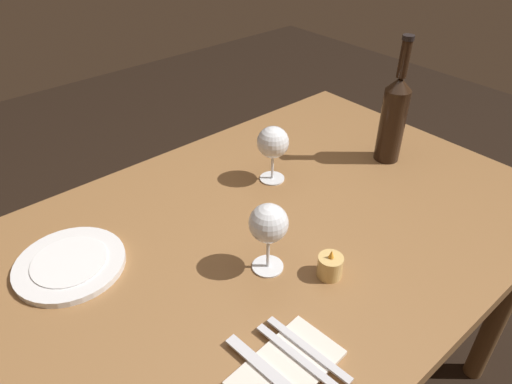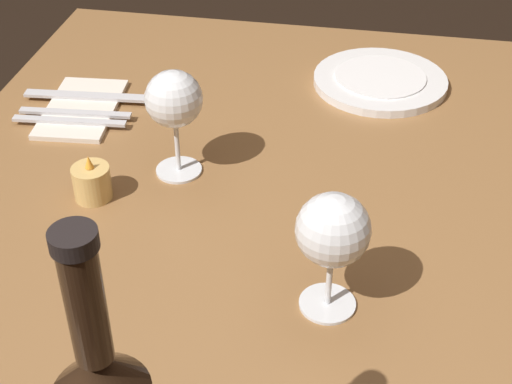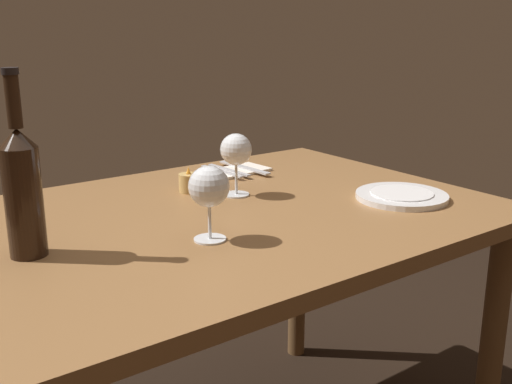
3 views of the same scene
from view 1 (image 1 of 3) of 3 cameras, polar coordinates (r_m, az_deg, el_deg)
dining_table at (r=1.16m, az=2.90°, el=-7.07°), size 1.30×0.90×0.74m
wine_glass_left at (r=0.91m, az=1.55°, el=-4.04°), size 0.08×0.08×0.16m
wine_glass_right at (r=1.19m, az=2.09°, el=5.97°), size 0.08×0.08×0.15m
wine_bottle at (r=1.32m, az=16.53°, el=8.90°), size 0.07×0.07×0.35m
votive_candle at (r=0.96m, az=9.07°, el=-9.05°), size 0.05×0.05×0.07m
dinner_plate at (r=1.05m, az=-21.88°, el=-8.19°), size 0.23×0.23×0.02m
folded_napkin at (r=0.83m, az=3.78°, el=-20.73°), size 0.20×0.13×0.01m
fork_inner at (r=0.83m, az=5.11°, el=-19.51°), size 0.03×0.18×0.00m
fork_outer at (r=0.85m, az=6.37°, el=-18.57°), size 0.03×0.18×0.00m
table_knife at (r=0.81m, az=2.15°, el=-21.65°), size 0.04×0.21×0.00m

